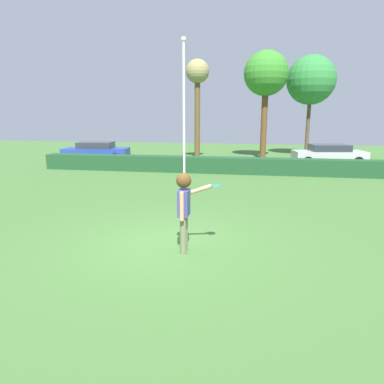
{
  "coord_description": "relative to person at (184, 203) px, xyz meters",
  "views": [
    {
      "loc": [
        1.91,
        -7.52,
        2.98
      ],
      "look_at": [
        0.44,
        0.64,
        1.15
      ],
      "focal_mm": 32.6,
      "sensor_mm": 36.0,
      "label": 1
    }
  ],
  "objects": [
    {
      "name": "ground_plane",
      "position": [
        -0.45,
        0.36,
        -1.13
      ],
      "size": [
        60.0,
        60.0,
        0.0
      ],
      "primitive_type": "plane",
      "color": "#426D32"
    },
    {
      "name": "person",
      "position": [
        0.0,
        0.0,
        0.0
      ],
      "size": [
        0.75,
        0.57,
        1.78
      ],
      "color": "#6E7650",
      "rests_on": "ground"
    },
    {
      "name": "frisbee",
      "position": [
        0.66,
        0.28,
        0.35
      ],
      "size": [
        0.25,
        0.25,
        0.06
      ],
      "color": "#268CE5"
    },
    {
      "name": "lamppost",
      "position": [
        -1.9,
        9.34,
        2.41
      ],
      "size": [
        0.24,
        0.24,
        6.45
      ],
      "color": "silver",
      "rests_on": "ground"
    },
    {
      "name": "hedge_row",
      "position": [
        -0.45,
        11.0,
        -0.72
      ],
      "size": [
        19.22,
        0.9,
        0.82
      ],
      "primitive_type": "cube",
      "color": "#1D4827",
      "rests_on": "ground"
    },
    {
      "name": "parked_car_blue",
      "position": [
        -8.9,
        14.48,
        -0.44
      ],
      "size": [
        4.39,
        2.27,
        1.25
      ],
      "color": "#263FA5",
      "rests_on": "ground"
    },
    {
      "name": "parked_car_silver",
      "position": [
        5.92,
        15.23,
        -0.44
      ],
      "size": [
        4.4,
        2.29,
        1.25
      ],
      "color": "#B7B7BC",
      "rests_on": "ground"
    },
    {
      "name": "birch_tree",
      "position": [
        5.21,
        19.76,
        4.26
      ],
      "size": [
        3.45,
        3.45,
        7.14
      ],
      "color": "brown",
      "rests_on": "ground"
    },
    {
      "name": "bare_elm_tree",
      "position": [
        -2.34,
        15.91,
        4.09
      ],
      "size": [
        1.52,
        1.52,
        6.48
      ],
      "color": "brown",
      "rests_on": "ground"
    },
    {
      "name": "oak_tree",
      "position": [
        2.01,
        17.67,
        4.47
      ],
      "size": [
        2.96,
        2.96,
        7.18
      ],
      "color": "brown",
      "rests_on": "ground"
    }
  ]
}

